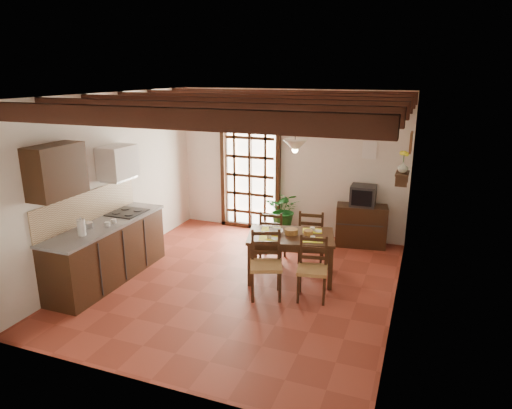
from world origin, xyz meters
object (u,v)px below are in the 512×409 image
at_px(kitchen_counter, 108,251).
at_px(chair_far_left, 273,244).
at_px(potted_plant, 284,209).
at_px(chair_near_left, 266,277).
at_px(pendant_lamp, 295,145).
at_px(sideboard, 361,226).
at_px(crt_tv, 363,196).
at_px(dining_table, 291,240).
at_px(chair_near_right, 312,280).
at_px(chair_far_right, 311,245).

height_order(kitchen_counter, chair_far_left, kitchen_counter).
bearing_deg(kitchen_counter, potted_plant, 54.68).
xyz_separation_m(chair_near_left, potted_plant, (-0.49, 2.44, 0.27)).
relative_size(chair_far_left, pendant_lamp, 1.05).
height_order(kitchen_counter, sideboard, kitchen_counter).
xyz_separation_m(kitchen_counter, chair_far_left, (2.12, 1.63, -0.19)).
bearing_deg(chair_near_left, crt_tv, 47.24).
bearing_deg(dining_table, crt_tv, 50.32).
bearing_deg(chair_near_right, pendant_lamp, 115.82).
xyz_separation_m(dining_table, chair_near_left, (-0.15, -0.73, -0.32)).
bearing_deg(sideboard, chair_near_left, -120.48).
relative_size(kitchen_counter, pendant_lamp, 2.66).
bearing_deg(chair_near_left, pendant_lamp, 58.37).
relative_size(chair_far_right, pendant_lamp, 1.10).
bearing_deg(chair_near_right, chair_near_left, -175.84).
relative_size(chair_near_left, chair_far_left, 1.08).
distance_m(sideboard, potted_plant, 1.47).
bearing_deg(potted_plant, chair_near_left, -78.66).
xyz_separation_m(dining_table, chair_far_right, (0.15, 0.72, -0.33)).
height_order(chair_far_left, chair_far_right, chair_far_right).
bearing_deg(sideboard, chair_far_left, -146.61).
relative_size(dining_table, chair_near_left, 1.53).
bearing_deg(crt_tv, chair_far_right, -124.59).
relative_size(chair_near_right, potted_plant, 0.47).
height_order(chair_near_left, crt_tv, crt_tv).
bearing_deg(potted_plant, crt_tv, 1.68).
distance_m(chair_far_right, pendant_lamp, 1.90).
height_order(potted_plant, pendant_lamp, pendant_lamp).
bearing_deg(pendant_lamp, dining_table, -90.00).
distance_m(dining_table, chair_near_right, 0.81).
bearing_deg(chair_near_right, chair_far_right, 94.34).
xyz_separation_m(dining_table, pendant_lamp, (0.00, 0.10, 1.46)).
height_order(dining_table, chair_far_left, chair_far_left).
bearing_deg(chair_near_left, potted_plant, 80.02).
relative_size(kitchen_counter, potted_plant, 1.17).
distance_m(chair_near_right, sideboard, 2.35).
height_order(dining_table, sideboard, sideboard).
bearing_deg(crt_tv, chair_near_left, -112.69).
xyz_separation_m(kitchen_counter, chair_far_right, (2.75, 1.79, -0.18)).
distance_m(kitchen_counter, chair_far_left, 2.68).
bearing_deg(chair_far_left, pendant_lamp, 131.63).
bearing_deg(chair_far_right, chair_near_left, 70.23).
distance_m(sideboard, crt_tv, 0.58).
bearing_deg(dining_table, potted_plant, 95.95).
bearing_deg(sideboard, pendant_lamp, -125.47).
bearing_deg(chair_far_left, kitchen_counter, 32.78).
relative_size(dining_table, chair_near_right, 1.64).
height_order(chair_far_right, crt_tv, crt_tv).
height_order(chair_near_right, chair_far_right, chair_far_right).
bearing_deg(crt_tv, chair_near_right, -99.60).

